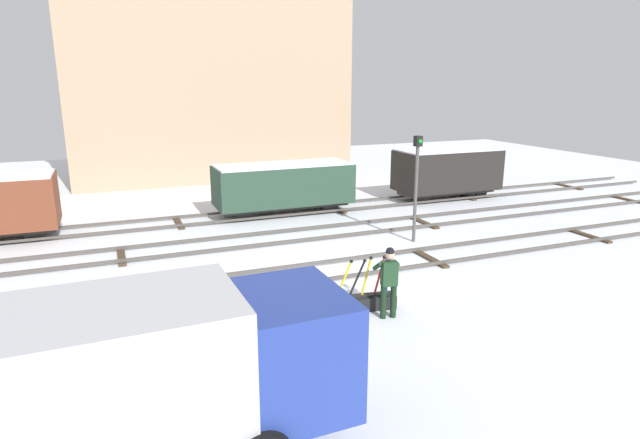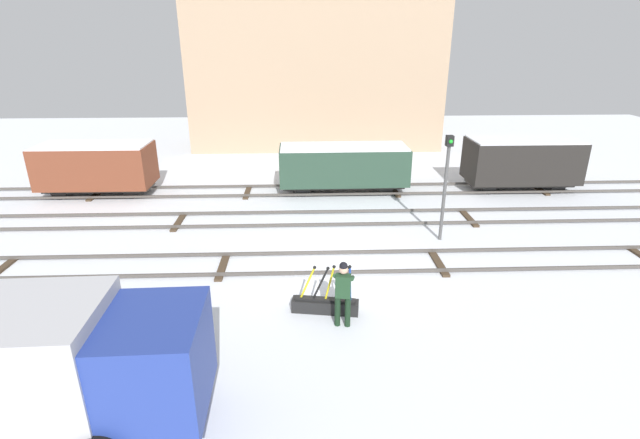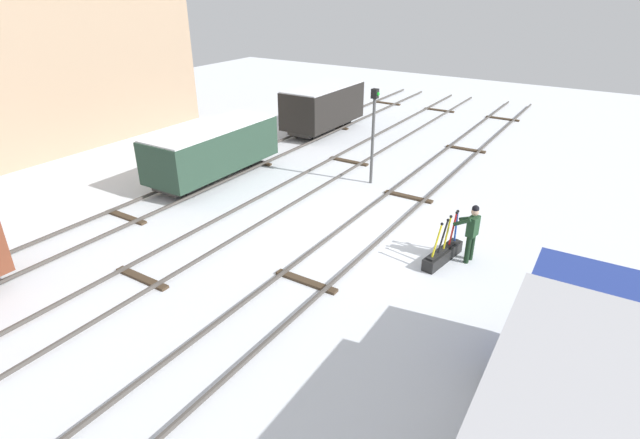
{
  "view_description": "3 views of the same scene",
  "coord_description": "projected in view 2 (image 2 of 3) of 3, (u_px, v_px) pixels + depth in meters",
  "views": [
    {
      "loc": [
        -6.04,
        -14.04,
        5.66
      ],
      "look_at": [
        0.5,
        2.12,
        1.14
      ],
      "focal_mm": 29.85,
      "sensor_mm": 36.0,
      "label": 1
    },
    {
      "loc": [
        -0.91,
        -13.76,
        7.02
      ],
      "look_at": [
        -0.33,
        0.91,
        1.26
      ],
      "focal_mm": 26.51,
      "sensor_mm": 36.0,
      "label": 2
    },
    {
      "loc": [
        -13.02,
        -6.53,
        7.58
      ],
      "look_at": [
        -1.2,
        1.03,
        0.73
      ],
      "focal_mm": 27.68,
      "sensor_mm": 36.0,
      "label": 3
    }
  ],
  "objects": [
    {
      "name": "track_siding_far",
      "position": [
        321.0,
        190.0,
        22.5
      ],
      "size": [
        44.0,
        1.94,
        0.18
      ],
      "color": "#4C4742",
      "rests_on": "ground_plane"
    },
    {
      "name": "switch_lever_frame",
      "position": [
        326.0,
        304.0,
        12.72
      ],
      "size": [
        1.83,
        0.64,
        1.45
      ],
      "rotation": [
        0.0,
        0.0,
        -0.16
      ],
      "color": "black",
      "rests_on": "ground_plane"
    },
    {
      "name": "rail_worker",
      "position": [
        343.0,
        290.0,
        11.87
      ],
      "size": [
        0.61,
        0.7,
        1.82
      ],
      "rotation": [
        0.0,
        0.0,
        -0.16
      ],
      "color": "black",
      "rests_on": "ground_plane"
    },
    {
      "name": "track_main_line",
      "position": [
        331.0,
        262.0,
        15.36
      ],
      "size": [
        44.0,
        1.94,
        0.18
      ],
      "color": "#4C4742",
      "rests_on": "ground_plane"
    },
    {
      "name": "track_siding_near",
      "position": [
        325.0,
        218.0,
        19.05
      ],
      "size": [
        44.0,
        1.94,
        0.18
      ],
      "color": "#4C4742",
      "rests_on": "ground_plane"
    },
    {
      "name": "apartment_building",
      "position": [
        316.0,
        61.0,
        30.55
      ],
      "size": [
        16.2,
        5.58,
        10.8
      ],
      "color": "tan",
      "rests_on": "ground_plane"
    },
    {
      "name": "freight_car_back_track",
      "position": [
        343.0,
        166.0,
        22.1
      ],
      "size": [
        5.97,
        2.23,
        2.23
      ],
      "rotation": [
        0.0,
        0.0,
        0.01
      ],
      "color": "#2D2B28",
      "rests_on": "ground_plane"
    },
    {
      "name": "delivery_truck",
      "position": [
        20.0,
        365.0,
        8.36
      ],
      "size": [
        6.41,
        2.61,
        2.71
      ],
      "rotation": [
        0.0,
        0.0,
        0.03
      ],
      "color": "navy",
      "rests_on": "ground_plane"
    },
    {
      "name": "freight_car_near_switch",
      "position": [
        96.0,
        166.0,
        21.65
      ],
      "size": [
        4.99,
        2.28,
        2.41
      ],
      "rotation": [
        0.0,
        0.0,
        0.0
      ],
      "color": "#2D2B28",
      "rests_on": "ground_plane"
    },
    {
      "name": "ground_plane",
      "position": [
        331.0,
        265.0,
        15.39
      ],
      "size": [
        60.0,
        60.0,
        0.0
      ],
      "primitive_type": "plane",
      "color": "silver"
    },
    {
      "name": "signal_post",
      "position": [
        446.0,
        178.0,
        16.48
      ],
      "size": [
        0.24,
        0.32,
        3.84
      ],
      "color": "#4C4C4C",
      "rests_on": "ground_plane"
    },
    {
      "name": "freight_car_mid_siding",
      "position": [
        522.0,
        161.0,
        22.37
      ],
      "size": [
        5.1,
        2.25,
        2.48
      ],
      "rotation": [
        0.0,
        0.0,
        0.0
      ],
      "color": "#2D2B28",
      "rests_on": "ground_plane"
    }
  ]
}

